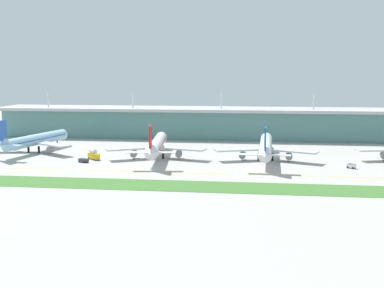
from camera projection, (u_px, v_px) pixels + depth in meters
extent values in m
plane|color=#A8A59E|center=(204.00, 171.00, 207.39)|extent=(600.00, 600.00, 0.00)
cube|color=slate|center=(222.00, 124.00, 312.34)|extent=(280.00, 28.00, 17.18)
cube|color=#B2B2B7|center=(222.00, 109.00, 310.99)|extent=(288.00, 34.00, 1.80)
cylinder|color=silver|center=(48.00, 100.00, 318.77)|extent=(0.90, 0.90, 9.00)
cylinder|color=silver|center=(133.00, 101.00, 311.75)|extent=(0.90, 0.90, 9.00)
cylinder|color=silver|center=(221.00, 101.00, 304.72)|extent=(0.90, 0.90, 9.00)
cylinder|color=silver|center=(314.00, 102.00, 297.69)|extent=(0.90, 0.90, 9.00)
cylinder|color=#9ED1EA|center=(37.00, 140.00, 257.05)|extent=(15.46, 48.37, 5.80)
cone|color=#9ED1EA|center=(65.00, 134.00, 281.47)|extent=(6.21, 5.04, 5.51)
cone|color=#9ED1EA|center=(1.00, 144.00, 231.52)|extent=(6.17, 7.49, 5.72)
cube|color=#2D5BB7|center=(2.00, 130.00, 231.53)|extent=(1.98, 6.41, 9.50)
cube|color=#9ED1EA|center=(11.00, 145.00, 230.24)|extent=(10.44, 5.16, 0.36)
cube|color=#B7BABF|center=(12.00, 142.00, 256.96)|extent=(24.83, 10.98, 0.70)
cylinder|color=gray|center=(16.00, 147.00, 258.32)|extent=(4.05, 5.06, 3.20)
cube|color=#B7BABF|center=(52.00, 144.00, 249.23)|extent=(23.74, 18.98, 0.70)
cylinder|color=gray|center=(51.00, 149.00, 251.36)|extent=(4.05, 5.06, 3.20)
cylinder|color=black|center=(57.00, 144.00, 274.63)|extent=(0.70, 0.70, 3.60)
cylinder|color=black|center=(28.00, 149.00, 255.94)|extent=(1.10, 1.10, 3.60)
cylinder|color=black|center=(39.00, 150.00, 253.88)|extent=(1.10, 1.10, 3.60)
cube|color=#2D5BB7|center=(37.00, 139.00, 256.99)|extent=(14.53, 43.66, 0.60)
cylinder|color=white|center=(157.00, 144.00, 239.38)|extent=(11.73, 55.88, 5.80)
cone|color=white|center=(162.00, 137.00, 268.86)|extent=(5.91, 4.57, 5.51)
cone|color=white|center=(150.00, 152.00, 208.74)|extent=(5.61, 7.12, 5.72)
cube|color=red|center=(150.00, 137.00, 208.81)|extent=(1.38, 6.44, 9.50)
cube|color=white|center=(137.00, 152.00, 209.37)|extent=(10.29, 4.25, 0.36)
cube|color=white|center=(163.00, 152.00, 209.16)|extent=(10.29, 4.25, 0.36)
cube|color=#B7BABF|center=(131.00, 148.00, 235.42)|extent=(24.37, 17.32, 0.70)
cylinder|color=gray|center=(134.00, 154.00, 237.23)|extent=(3.66, 4.82, 3.20)
cube|color=#B7BABF|center=(181.00, 149.00, 234.96)|extent=(24.94, 13.09, 0.70)
cylinder|color=gray|center=(179.00, 154.00, 236.81)|extent=(3.66, 4.82, 3.20)
cylinder|color=black|center=(161.00, 148.00, 260.68)|extent=(0.70, 0.70, 3.60)
cylinder|color=black|center=(150.00, 155.00, 237.15)|extent=(1.10, 1.10, 3.60)
cylinder|color=black|center=(163.00, 155.00, 237.02)|extent=(1.10, 1.10, 3.60)
cube|color=red|center=(157.00, 144.00, 239.32)|extent=(11.17, 50.36, 0.60)
cylinder|color=white|center=(266.00, 146.00, 234.13)|extent=(7.69, 58.73, 5.80)
cone|color=white|center=(267.00, 138.00, 264.71)|extent=(5.64, 4.18, 5.51)
cone|color=white|center=(265.00, 155.00, 202.41)|extent=(5.14, 6.78, 5.72)
cube|color=#19519E|center=(265.00, 139.00, 202.47)|extent=(0.91, 6.42, 9.50)
cube|color=white|center=(251.00, 155.00, 203.79)|extent=(10.10, 3.52, 0.36)
cube|color=white|center=(278.00, 155.00, 202.06)|extent=(10.10, 3.52, 0.36)
cube|color=#B7BABF|center=(240.00, 150.00, 231.88)|extent=(24.87, 14.65, 0.70)
cylinder|color=gray|center=(243.00, 155.00, 233.50)|extent=(3.34, 4.60, 3.20)
cube|color=#B7BABF|center=(292.00, 151.00, 228.11)|extent=(24.70, 15.92, 0.70)
cylinder|color=gray|center=(289.00, 156.00, 230.11)|extent=(3.34, 4.60, 3.20)
cylinder|color=black|center=(266.00, 149.00, 256.27)|extent=(0.70, 0.70, 3.60)
cylinder|color=black|center=(259.00, 157.00, 232.38)|extent=(1.10, 1.10, 3.60)
cylinder|color=black|center=(272.00, 157.00, 231.37)|extent=(1.10, 1.10, 3.60)
cube|color=#19519E|center=(266.00, 145.00, 234.08)|extent=(7.54, 52.88, 0.60)
cube|color=#B7BABF|center=(382.00, 150.00, 231.62)|extent=(24.92, 12.22, 0.70)
cylinder|color=gray|center=(384.00, 155.00, 233.07)|extent=(3.83, 4.92, 3.20)
cube|color=yellow|center=(38.00, 169.00, 211.48)|extent=(28.00, 0.70, 0.04)
cube|color=yellow|center=(115.00, 171.00, 207.21)|extent=(28.00, 0.70, 0.04)
cube|color=yellow|center=(195.00, 173.00, 202.94)|extent=(28.00, 0.70, 0.04)
cube|color=yellow|center=(279.00, 175.00, 198.67)|extent=(28.00, 0.70, 0.04)
cube|color=yellow|center=(366.00, 178.00, 194.41)|extent=(28.00, 0.70, 0.04)
cube|color=#3D702D|center=(196.00, 186.00, 179.27)|extent=(300.00, 18.00, 0.10)
cube|color=silver|center=(351.00, 166.00, 212.89)|extent=(3.93, 3.67, 1.60)
cube|color=silver|center=(352.00, 163.00, 212.73)|extent=(3.65, 3.44, 0.16)
cylinder|color=black|center=(348.00, 167.00, 213.35)|extent=(0.92, 0.84, 0.90)
cylinder|color=black|center=(350.00, 167.00, 214.46)|extent=(0.92, 0.84, 0.90)
cylinder|color=black|center=(353.00, 168.00, 211.55)|extent=(0.92, 0.84, 0.90)
cylinder|color=black|center=(355.00, 168.00, 212.65)|extent=(0.92, 0.84, 0.90)
cube|color=gold|center=(94.00, 156.00, 234.65)|extent=(7.15, 6.67, 2.60)
cylinder|color=silver|center=(93.00, 151.00, 234.93)|extent=(4.34, 4.12, 2.00)
cylinder|color=black|center=(99.00, 159.00, 233.76)|extent=(0.91, 0.85, 0.90)
cylinder|color=black|center=(95.00, 160.00, 232.21)|extent=(0.91, 0.85, 0.90)
cylinder|color=black|center=(93.00, 158.00, 237.47)|extent=(0.91, 0.85, 0.90)
cylinder|color=black|center=(89.00, 158.00, 235.92)|extent=(0.91, 0.85, 0.90)
cube|color=#333842|center=(84.00, 160.00, 227.28)|extent=(4.99, 3.93, 1.40)
cylinder|color=black|center=(79.00, 162.00, 227.22)|extent=(0.97, 0.67, 0.90)
cylinder|color=black|center=(83.00, 161.00, 229.07)|extent=(0.97, 0.67, 0.90)
cylinder|color=black|center=(85.00, 162.00, 225.68)|extent=(0.97, 0.67, 0.90)
cylinder|color=black|center=(88.00, 161.00, 227.53)|extent=(0.97, 0.67, 0.90)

